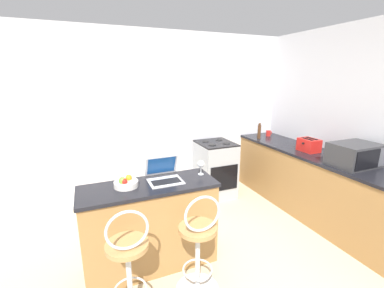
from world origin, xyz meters
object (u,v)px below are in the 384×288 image
wine_glass_short (201,164)px  mug_white (304,142)px  laptop (164,174)px  mug_red (268,133)px  microwave (354,155)px  stove_range (215,169)px  toaster (309,145)px  fruit_bowl (126,183)px  pepper_mill (259,131)px  bar_stool_far (198,248)px  bar_stool_near (129,266)px

wine_glass_short → mug_white: bearing=14.7°
laptop → mug_red: size_ratio=3.43×
laptop → microwave: bearing=-11.2°
mug_red → wine_glass_short: (-1.88, -1.24, 0.06)m
stove_range → mug_white: size_ratio=8.85×
stove_range → mug_red: size_ratio=9.35×
mug_white → wine_glass_short: size_ratio=0.66×
microwave → stove_range: microwave is taller
toaster → mug_red: 1.01m
fruit_bowl → pepper_mill: bearing=26.0°
mug_white → mug_red: 0.73m
mug_white → wine_glass_short: (-1.98, -0.52, 0.07)m
stove_range → wine_glass_short: (-0.79, -1.17, 0.56)m
bar_stool_far → mug_red: 2.87m
bar_stool_near → pepper_mill: (2.50, 1.73, 0.56)m
microwave → fruit_bowl: size_ratio=2.35×
bar_stool_far → stove_range: size_ratio=1.10×
fruit_bowl → pepper_mill: pepper_mill is taller
pepper_mill → fruit_bowl: bearing=-154.0°
fruit_bowl → mug_white: 2.83m
mug_red → pepper_mill: bearing=-162.1°
stove_range → fruit_bowl: bearing=-143.2°
bar_stool_far → mug_white: bearing=25.9°
bar_stool_far → laptop: 0.78m
bar_stool_near → fruit_bowl: fruit_bowl is taller
laptop → stove_range: bearing=43.9°
microwave → fruit_bowl: bearing=171.0°
bar_stool_far → fruit_bowl: 0.90m
laptop → microwave: (2.20, -0.44, 0.07)m
stove_range → pepper_mill: bearing=-1.1°
stove_range → mug_red: bearing=3.7°
mug_white → mug_red: (-0.10, 0.72, 0.01)m
bar_stool_far → mug_red: (2.16, 1.82, 0.49)m
bar_stool_near → mug_white: bearing=21.0°
stove_range → mug_red: 1.20m
laptop → mug_white: size_ratio=3.25×
stove_range → microwave: bearing=-58.0°
microwave → toaster: size_ratio=2.01×
toaster → microwave: bearing=-88.9°
bar_stool_far → toaster: size_ratio=3.75×
laptop → wine_glass_short: laptop is taller
fruit_bowl → wine_glass_short: 0.80m
stove_range → mug_white: (1.19, -0.65, 0.50)m
fruit_bowl → wine_glass_short: bearing=1.5°
bar_stool_far → fruit_bowl: fruit_bowl is taller
toaster → bar_stool_near: bearing=-163.0°
toaster → fruit_bowl: bearing=-174.4°
fruit_bowl → toaster: bearing=5.6°
mug_white → pepper_mill: bearing=120.6°
stove_range → wine_glass_short: wine_glass_short is taller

